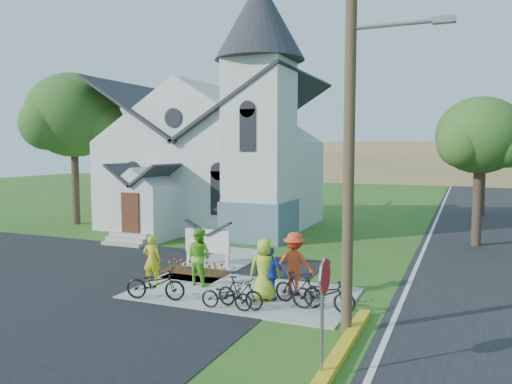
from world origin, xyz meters
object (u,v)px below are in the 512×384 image
at_px(bike_2, 227,295).
at_px(cyclist_4, 265,269).
at_px(utility_pole, 352,117).
at_px(cyclist_3, 295,263).
at_px(cyclist_2, 271,274).
at_px(cyclist_1, 199,256).
at_px(church_sign, 208,242).
at_px(bike_4, 323,294).
at_px(stop_sign, 324,292).
at_px(bike_3, 298,289).
at_px(bike_0, 156,284).
at_px(cyclist_0, 152,260).
at_px(bike_1, 240,293).

xyz_separation_m(bike_2, cyclist_4, (0.66, 1.26, 0.54)).
xyz_separation_m(utility_pole, cyclist_3, (-2.26, 2.46, -4.37)).
bearing_deg(utility_pole, cyclist_2, 149.68).
relative_size(cyclist_1, cyclist_4, 1.02).
bearing_deg(church_sign, bike_4, -31.96).
relative_size(stop_sign, bike_2, 1.61).
distance_m(bike_2, bike_3, 2.12).
height_order(utility_pole, cyclist_3, utility_pole).
bearing_deg(church_sign, bike_2, -55.80).
bearing_deg(bike_0, bike_4, -92.90).
height_order(bike_0, cyclist_3, cyclist_3).
xyz_separation_m(utility_pole, bike_3, (-1.82, 1.49, -4.87)).
height_order(bike_2, cyclist_4, cyclist_4).
height_order(bike_0, cyclist_2, cyclist_2).
height_order(cyclist_4, bike_4, cyclist_4).
relative_size(church_sign, cyclist_0, 1.31).
bearing_deg(cyclist_0, bike_1, 148.04).
height_order(bike_0, bike_4, bike_0).
distance_m(cyclist_1, cyclist_2, 2.96).
relative_size(cyclist_1, bike_3, 1.19).
bearing_deg(bike_1, cyclist_4, -11.94).
relative_size(bike_2, cyclist_4, 0.82).
height_order(church_sign, cyclist_0, cyclist_0).
bearing_deg(stop_sign, cyclist_0, 148.39).
bearing_deg(bike_3, bike_1, 135.88).
distance_m(church_sign, bike_2, 5.35).
bearing_deg(cyclist_4, cyclist_1, -34.34).
relative_size(stop_sign, bike_4, 1.35).
relative_size(cyclist_0, bike_3, 1.05).
height_order(cyclist_0, cyclist_3, cyclist_3).
relative_size(utility_pole, cyclist_1, 5.20).
distance_m(bike_1, bike_3, 1.73).
bearing_deg(bike_0, bike_2, -103.43).
distance_m(cyclist_1, bike_3, 3.91).
bearing_deg(church_sign, cyclist_2, -39.00).
relative_size(bike_1, cyclist_4, 0.80).
bearing_deg(cyclist_2, bike_4, 169.67).
bearing_deg(cyclist_0, bike_0, 112.79).
distance_m(bike_0, cyclist_1, 2.09).
distance_m(utility_pole, cyclist_2, 5.54).
height_order(utility_pole, stop_sign, utility_pole).
height_order(cyclist_2, bike_3, cyclist_2).
xyz_separation_m(stop_sign, bike_0, (-6.05, 3.00, -1.25)).
bearing_deg(cyclist_3, bike_4, 137.27).
xyz_separation_m(cyclist_4, bike_4, (1.92, -0.34, -0.46)).
xyz_separation_m(bike_0, cyclist_3, (3.71, 2.16, 0.50)).
height_order(cyclist_2, cyclist_3, cyclist_3).
distance_m(cyclist_0, bike_4, 6.10).
xyz_separation_m(utility_pole, bike_1, (-3.27, 0.55, -4.90)).
height_order(bike_0, cyclist_4, cyclist_4).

